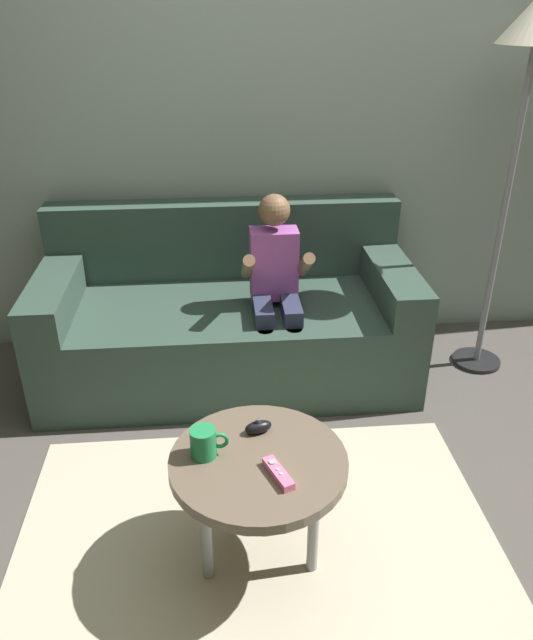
# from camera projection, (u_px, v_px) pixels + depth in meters

# --- Properties ---
(ground_plane) EXTENTS (9.62, 9.62, 0.00)m
(ground_plane) POSITION_uv_depth(u_px,v_px,m) (315.00, 553.00, 2.08)
(ground_plane) COLOR #4C4742
(wall_back) EXTENTS (4.81, 0.05, 2.50)m
(wall_back) POSITION_uv_depth(u_px,v_px,m) (272.00, 98.00, 2.91)
(wall_back) COLOR gray
(wall_back) RESTS_ON ground
(couch) EXTENTS (1.74, 0.80, 0.79)m
(couch) POSITION_uv_depth(u_px,v_px,m) (228.00, 320.00, 2.99)
(couch) COLOR #2D4238
(couch) RESTS_ON ground
(person_seated_on_couch) EXTENTS (0.30, 0.37, 0.92)m
(person_seated_on_couch) POSITION_uv_depth(u_px,v_px,m) (276.00, 286.00, 2.74)
(person_seated_on_couch) COLOR #282D47
(person_seated_on_couch) RESTS_ON ground
(coffee_table) EXTENTS (0.55, 0.55, 0.44)m
(coffee_table) POSITION_uv_depth(u_px,v_px,m) (258.00, 469.00, 1.88)
(coffee_table) COLOR brown
(coffee_table) RESTS_ON ground
(area_rug) EXTENTS (1.66, 1.34, 0.01)m
(area_rug) POSITION_uv_depth(u_px,v_px,m) (259.00, 559.00, 2.06)
(area_rug) COLOR #BCB299
(area_rug) RESTS_ON ground
(game_remote_pink_near_edge) EXTENTS (0.09, 0.14, 0.03)m
(game_remote_pink_near_edge) POSITION_uv_depth(u_px,v_px,m) (278.00, 473.00, 1.78)
(game_remote_pink_near_edge) COLOR pink
(game_remote_pink_near_edge) RESTS_ON coffee_table
(nunchuk_black) EXTENTS (0.10, 0.07, 0.05)m
(nunchuk_black) POSITION_uv_depth(u_px,v_px,m) (258.00, 427.00, 1.96)
(nunchuk_black) COLOR black
(nunchuk_black) RESTS_ON coffee_table
(coffee_mug) EXTENTS (0.12, 0.08, 0.09)m
(coffee_mug) POSITION_uv_depth(u_px,v_px,m) (204.00, 443.00, 1.85)
(coffee_mug) COLOR #1E7F47
(coffee_mug) RESTS_ON coffee_table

